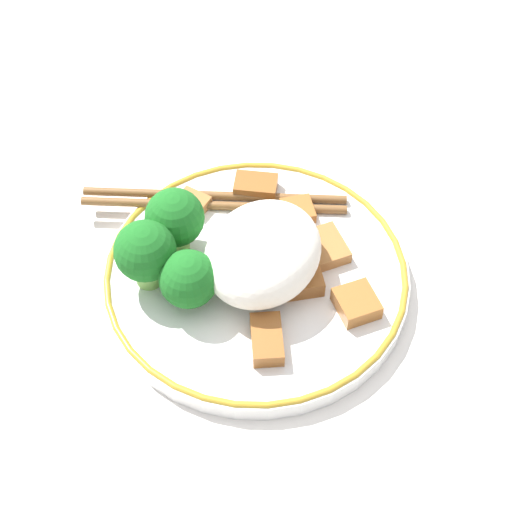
% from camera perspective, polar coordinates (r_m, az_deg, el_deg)
% --- Properties ---
extents(ground_plane, '(3.00, 3.00, 0.00)m').
position_cam_1_polar(ground_plane, '(0.65, 0.00, -1.89)').
color(ground_plane, silver).
extents(plate, '(0.23, 0.23, 0.02)m').
position_cam_1_polar(plate, '(0.64, 0.00, -1.40)').
color(plate, white).
rests_on(plate, ground_plane).
extents(rice_mound, '(0.10, 0.08, 0.05)m').
position_cam_1_polar(rice_mound, '(0.62, 0.52, 0.26)').
color(rice_mound, white).
rests_on(rice_mound, plate).
extents(broccoli_back_left, '(0.04, 0.04, 0.06)m').
position_cam_1_polar(broccoli_back_left, '(0.63, -5.44, 2.47)').
color(broccoli_back_left, '#7FB756').
rests_on(broccoli_back_left, plate).
extents(broccoli_back_center, '(0.05, 0.05, 0.06)m').
position_cam_1_polar(broccoli_back_center, '(0.61, -7.39, 0.23)').
color(broccoli_back_center, '#7FB756').
rests_on(broccoli_back_center, plate).
extents(broccoli_back_right, '(0.04, 0.04, 0.05)m').
position_cam_1_polar(broccoli_back_right, '(0.60, -4.53, -1.56)').
color(broccoli_back_right, '#7FB756').
rests_on(broccoli_back_right, plate).
extents(meat_near_front, '(0.04, 0.04, 0.01)m').
position_cam_1_polar(meat_near_front, '(0.60, 0.73, -5.58)').
color(meat_near_front, brown).
rests_on(meat_near_front, plate).
extents(meat_near_left, '(0.04, 0.05, 0.01)m').
position_cam_1_polar(meat_near_left, '(0.65, 4.63, 0.60)').
color(meat_near_left, '#9E6633').
rests_on(meat_near_left, plate).
extents(meat_near_right, '(0.04, 0.04, 0.01)m').
position_cam_1_polar(meat_near_right, '(0.62, 6.71, -3.16)').
color(meat_near_right, '#995B28').
rests_on(meat_near_right, plate).
extents(meat_near_back, '(0.02, 0.02, 0.01)m').
position_cam_1_polar(meat_near_back, '(0.68, -4.22, 3.59)').
color(meat_near_back, '#9E6633').
rests_on(meat_near_back, plate).
extents(meat_on_rice_edge, '(0.03, 0.04, 0.01)m').
position_cam_1_polar(meat_on_rice_edge, '(0.68, -0.02, 4.66)').
color(meat_on_rice_edge, brown).
rests_on(meat_on_rice_edge, plate).
extents(meat_mid_left, '(0.04, 0.04, 0.01)m').
position_cam_1_polar(meat_mid_left, '(0.62, 2.99, -1.65)').
color(meat_mid_left, brown).
rests_on(meat_mid_left, plate).
extents(meat_mid_right, '(0.03, 0.03, 0.01)m').
position_cam_1_polar(meat_mid_right, '(0.67, 2.88, 3.01)').
color(meat_mid_right, '#995B28').
rests_on(meat_mid_right, plate).
extents(meat_far_scatter, '(0.03, 0.04, 0.01)m').
position_cam_1_polar(meat_far_scatter, '(0.65, 0.91, 1.52)').
color(meat_far_scatter, '#995B28').
rests_on(meat_far_scatter, plate).
extents(chopsticks, '(0.11, 0.19, 0.01)m').
position_cam_1_polar(chopsticks, '(0.68, -2.81, 3.72)').
color(chopsticks, brown).
rests_on(chopsticks, plate).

